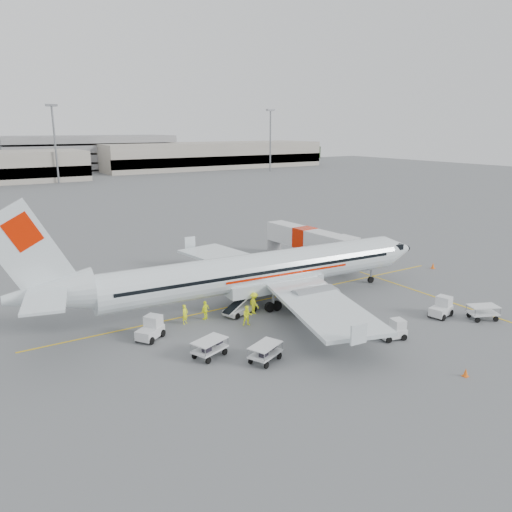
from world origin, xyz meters
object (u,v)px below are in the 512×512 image
at_px(jet_bridge, 305,245).
at_px(tug_mid, 393,330).
at_px(aircraft, 261,247).
at_px(tug_fore, 441,307).
at_px(belt_loader, 240,301).
at_px(tug_aft, 150,329).

distance_m(jet_bridge, tug_mid, 23.43).
height_order(aircraft, tug_mid, aircraft).
height_order(aircraft, tug_fore, aircraft).
bearing_deg(belt_loader, tug_aft, 167.75).
bearing_deg(jet_bridge, belt_loader, -148.29).
xyz_separation_m(jet_bridge, tug_fore, (-1.27, -20.77, -1.25)).
bearing_deg(tug_fore, jet_bridge, 73.45).
bearing_deg(belt_loader, aircraft, 5.57).
height_order(belt_loader, tug_aft, belt_loader).
height_order(belt_loader, tug_fore, belt_loader).
bearing_deg(jet_bridge, tug_aft, -157.28).
xyz_separation_m(tug_fore, tug_aft, (-22.95, 8.94, 0.02)).
bearing_deg(tug_fore, belt_loader, 132.35).
distance_m(belt_loader, tug_mid, 13.09).
bearing_deg(aircraft, belt_loader, -152.11).
bearing_deg(tug_mid, tug_fore, 21.98).
bearing_deg(tug_fore, tug_aft, 145.68).
distance_m(aircraft, jet_bridge, 16.18).
relative_size(aircraft, tug_fore, 17.79).
xyz_separation_m(aircraft, belt_loader, (-2.96, -1.31, -4.27)).
bearing_deg(belt_loader, jet_bridge, 16.69).
height_order(jet_bridge, tug_mid, jet_bridge).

